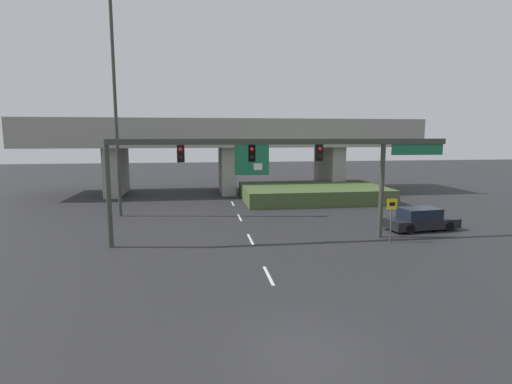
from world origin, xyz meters
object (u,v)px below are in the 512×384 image
signal_gantry (276,157)px  parked_sedan_near_right (421,220)px  speed_limit_sign (391,214)px  highway_light_pole_near (115,100)px

signal_gantry → parked_sedan_near_right: signal_gantry is taller
signal_gantry → speed_limit_sign: signal_gantry is taller
signal_gantry → parked_sedan_near_right: bearing=8.1°
speed_limit_sign → signal_gantry: bearing=169.7°
parked_sedan_near_right → speed_limit_sign: bearing=-149.4°
signal_gantry → parked_sedan_near_right: 10.77m
parked_sedan_near_right → highway_light_pole_near: bearing=153.2°
speed_limit_sign → highway_light_pole_near: 20.66m
signal_gantry → highway_light_pole_near: 14.00m
highway_light_pole_near → parked_sedan_near_right: bearing=-20.0°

